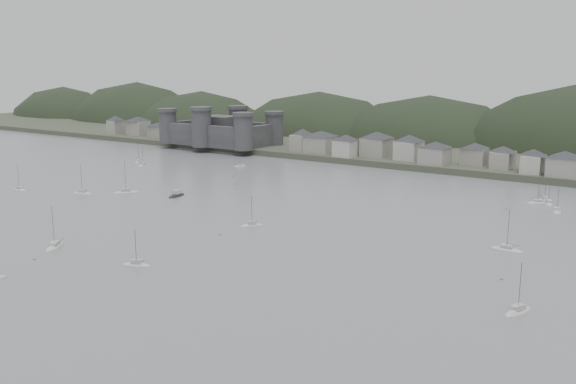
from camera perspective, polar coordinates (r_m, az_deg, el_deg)
The scene contains 9 objects.
ground at distance 153.08m, azimuth -16.35°, elevation -6.79°, with size 900.00×900.00×0.00m, color slate.
far_shore_land at distance 404.31m, azimuth 18.14°, elevation 4.45°, with size 900.00×250.00×3.00m, color #383D2D.
forested_ridge at distance 380.31m, azimuth 17.59°, elevation 2.13°, with size 851.55×103.94×102.57m.
castle at distance 359.40m, azimuth -6.22°, elevation 5.67°, with size 66.00×43.00×20.00m.
waterfront_town at distance 283.38m, azimuth 21.42°, elevation 2.94°, with size 451.48×28.46×12.92m.
sailboat_lead at distance 297.03m, azimuth -4.41°, elevation 2.40°, with size 4.00×6.27×8.23m.
moored_fleet at distance 189.54m, azimuth -2.37°, elevation -2.77°, with size 257.76×166.45×13.36m.
motor_launch_far at distance 231.16m, azimuth -10.18°, elevation -0.32°, with size 4.60×9.20×4.08m.
mooring_buoys at distance 198.23m, azimuth -4.12°, elevation -2.16°, with size 146.41×122.94×0.70m.
Camera 1 is at (114.65, -90.07, 46.64)m, focal length 38.79 mm.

